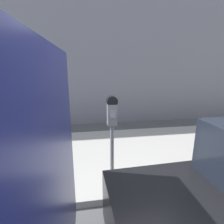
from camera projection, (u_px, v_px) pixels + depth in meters
sidewalk at (98, 156)px, 3.93m from camera, size 24.00×2.80×0.12m
building_facade at (89, 24)px, 5.63m from camera, size 24.00×0.30×6.68m
parking_meter at (112, 122)px, 2.81m from camera, size 0.17×0.15×1.46m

